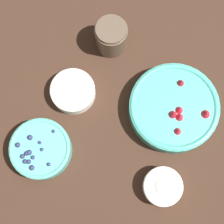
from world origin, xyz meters
TOP-DOWN VIEW (x-y plane):
  - ground_plane at (0.00, 0.00)m, footprint 4.00×4.00m
  - bowl_strawberries at (0.11, -0.10)m, footprint 0.27×0.27m
  - bowl_blueberries at (-0.21, 0.16)m, footprint 0.18×0.18m
  - bowl_bananas at (-0.01, 0.18)m, footprint 0.13×0.13m
  - bowl_cream at (-0.11, -0.19)m, footprint 0.11×0.11m
  - jar_chocolate at (0.19, 0.17)m, footprint 0.10×0.10m

SIDE VIEW (x-z plane):
  - ground_plane at x=0.00m, z-range 0.00..0.00m
  - bowl_bananas at x=-0.01m, z-range 0.00..0.05m
  - bowl_cream at x=-0.11m, z-range 0.00..0.06m
  - bowl_blueberries at x=-0.21m, z-range 0.00..0.07m
  - bowl_strawberries at x=0.11m, z-range 0.00..0.08m
  - jar_chocolate at x=0.19m, z-range 0.00..0.10m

